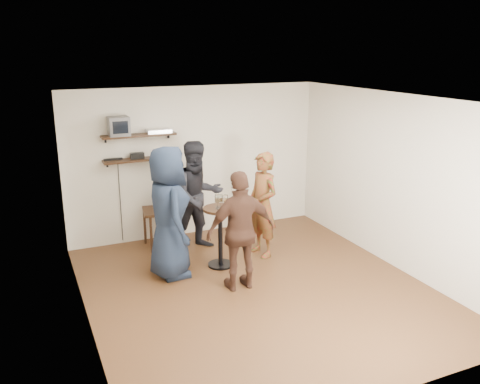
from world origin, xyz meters
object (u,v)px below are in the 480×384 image
(person_dark, at_px, (198,196))
(person_brown, at_px, (241,231))
(person_navy, at_px, (168,213))
(dvd_deck, at_px, (159,131))
(drinks_table, at_px, (220,229))
(person_plaid, at_px, (263,205))
(radio, at_px, (137,156))
(side_table, at_px, (160,216))
(crt_monitor, at_px, (119,126))

(person_dark, bearing_deg, person_brown, -93.15)
(person_navy, relative_size, person_brown, 1.15)
(dvd_deck, relative_size, drinks_table, 0.43)
(drinks_table, xyz_separation_m, person_plaid, (0.78, 0.14, 0.24))
(dvd_deck, bearing_deg, person_plaid, -44.88)
(radio, distance_m, person_plaid, 2.20)
(side_table, xyz_separation_m, person_dark, (0.55, -0.35, 0.36))
(radio, xyz_separation_m, person_navy, (0.09, -1.43, -0.56))
(person_plaid, bearing_deg, person_navy, -95.07)
(person_plaid, height_order, person_brown, person_plaid)
(person_brown, bearing_deg, drinks_table, -90.00)
(drinks_table, distance_m, person_dark, 0.85)
(radio, bearing_deg, person_plaid, -37.65)
(side_table, relative_size, person_navy, 0.34)
(side_table, height_order, drinks_table, drinks_table)
(person_brown, bearing_deg, person_dark, -86.85)
(side_table, distance_m, person_brown, 2.04)
(dvd_deck, height_order, person_dark, dvd_deck)
(crt_monitor, xyz_separation_m, dvd_deck, (0.64, 0.00, -0.12))
(radio, height_order, person_dark, person_dark)
(radio, distance_m, person_navy, 1.53)
(side_table, relative_size, drinks_table, 0.69)
(dvd_deck, bearing_deg, radio, 180.00)
(side_table, distance_m, person_dark, 0.74)
(dvd_deck, relative_size, side_table, 0.62)
(drinks_table, xyz_separation_m, person_brown, (-0.01, -0.79, 0.24))
(drinks_table, relative_size, person_plaid, 0.56)
(person_navy, bearing_deg, person_brown, -135.65)
(dvd_deck, distance_m, person_plaid, 2.10)
(dvd_deck, bearing_deg, crt_monitor, 180.00)
(radio, bearing_deg, person_brown, -68.62)
(radio, relative_size, person_navy, 0.11)
(person_plaid, xyz_separation_m, person_dark, (-0.85, 0.64, 0.07))
(drinks_table, bearing_deg, person_plaid, 10.43)
(person_dark, bearing_deg, radio, 136.53)
(side_table, bearing_deg, drinks_table, -61.42)
(dvd_deck, distance_m, drinks_table, 1.99)
(drinks_table, height_order, person_plaid, person_plaid)
(drinks_table, xyz_separation_m, person_dark, (-0.07, 0.79, 0.30))
(side_table, distance_m, person_plaid, 1.74)
(person_navy, bearing_deg, crt_monitor, 13.81)
(crt_monitor, relative_size, person_navy, 0.17)
(drinks_table, distance_m, person_navy, 0.87)
(crt_monitor, height_order, person_plaid, crt_monitor)
(person_dark, relative_size, person_navy, 0.94)
(side_table, height_order, person_navy, person_navy)
(person_plaid, distance_m, person_dark, 1.07)
(drinks_table, relative_size, person_navy, 0.48)
(person_plaid, xyz_separation_m, person_brown, (-0.79, -0.93, -0.00))
(radio, relative_size, drinks_table, 0.24)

